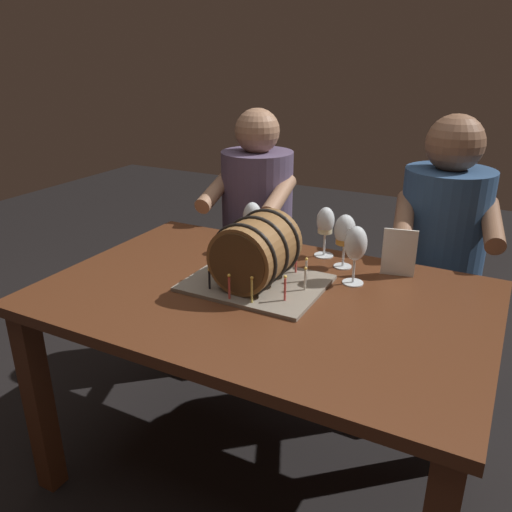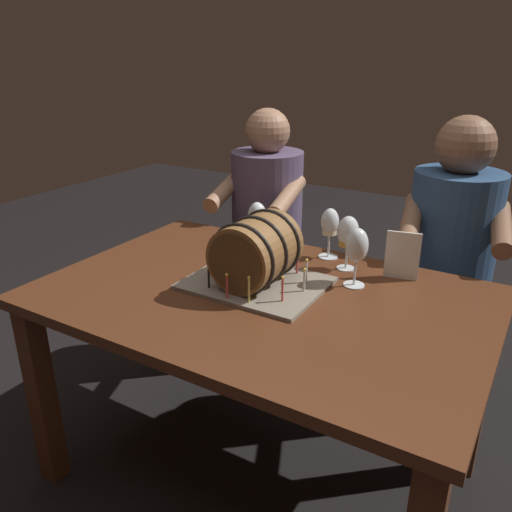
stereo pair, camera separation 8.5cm
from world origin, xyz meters
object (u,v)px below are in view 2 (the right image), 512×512
(barrel_cake, at_px, (256,254))
(person_seated_left, at_px, (266,247))
(menu_card, at_px, (402,256))
(wine_glass_empty, at_px, (357,247))
(wine_glass_amber, at_px, (348,234))
(wine_glass_rose, at_px, (257,220))
(person_seated_right, at_px, (445,280))
(wine_glass_white, at_px, (330,225))
(dining_table, at_px, (262,321))

(barrel_cake, bearing_deg, person_seated_left, 117.38)
(menu_card, bearing_deg, barrel_cake, -154.10)
(wine_glass_empty, bearing_deg, wine_glass_amber, 122.74)
(wine_glass_rose, height_order, person_seated_right, person_seated_right)
(wine_glass_amber, xyz_separation_m, menu_card, (0.18, 0.02, -0.05))
(wine_glass_amber, bearing_deg, wine_glass_empty, -57.26)
(wine_glass_empty, xyz_separation_m, wine_glass_amber, (-0.07, 0.11, -0.01))
(wine_glass_white, xyz_separation_m, menu_card, (0.28, -0.05, -0.04))
(wine_glass_white, bearing_deg, person_seated_left, 141.63)
(wine_glass_empty, bearing_deg, person_seated_right, 71.47)
(person_seated_left, bearing_deg, menu_card, -29.32)
(wine_glass_empty, distance_m, wine_glass_white, 0.25)
(barrel_cake, height_order, wine_glass_white, barrel_cake)
(wine_glass_white, bearing_deg, wine_glass_empty, -47.17)
(wine_glass_empty, xyz_separation_m, wine_glass_white, (-0.17, 0.18, -0.01))
(wine_glass_empty, xyz_separation_m, wine_glass_rose, (-0.43, 0.11, -0.01))
(wine_glass_empty, distance_m, wine_glass_amber, 0.14)
(barrel_cake, bearing_deg, menu_card, 37.25)
(dining_table, xyz_separation_m, wine_glass_empty, (0.23, 0.20, 0.24))
(barrel_cake, xyz_separation_m, wine_glass_empty, (0.27, 0.16, 0.03))
(barrel_cake, bearing_deg, person_seated_right, 57.23)
(barrel_cake, relative_size, person_seated_left, 0.36)
(wine_glass_white, bearing_deg, person_seated_right, 46.52)
(dining_table, relative_size, person_seated_right, 1.14)
(wine_glass_rose, distance_m, menu_card, 0.54)
(person_seated_right, bearing_deg, wine_glass_empty, -108.53)
(person_seated_left, bearing_deg, wine_glass_amber, -37.89)
(menu_card, xyz_separation_m, person_seated_right, (0.08, 0.42, -0.24))
(wine_glass_rose, distance_m, person_seated_right, 0.81)
(person_seated_right, bearing_deg, person_seated_left, -179.99)
(menu_card, bearing_deg, person_seated_left, 139.33)
(barrel_cake, bearing_deg, wine_glass_amber, 53.72)
(wine_glass_amber, height_order, menu_card, wine_glass_amber)
(barrel_cake, relative_size, person_seated_right, 0.35)
(wine_glass_rose, bearing_deg, menu_card, 2.57)
(dining_table, bearing_deg, person_seated_left, 118.83)
(wine_glass_rose, relative_size, person_seated_right, 0.15)
(wine_glass_rose, xyz_separation_m, wine_glass_white, (0.26, 0.07, 0.00))
(wine_glass_amber, relative_size, person_seated_left, 0.16)
(wine_glass_empty, height_order, menu_card, wine_glass_empty)
(wine_glass_rose, bearing_deg, dining_table, -56.83)
(dining_table, relative_size, menu_card, 8.61)
(menu_card, bearing_deg, wine_glass_empty, -140.64)
(barrel_cake, distance_m, menu_card, 0.48)
(wine_glass_rose, relative_size, person_seated_left, 0.16)
(wine_glass_empty, distance_m, person_seated_left, 0.91)
(wine_glass_rose, distance_m, wine_glass_white, 0.27)
(person_seated_left, bearing_deg, wine_glass_white, -38.37)
(dining_table, xyz_separation_m, person_seated_right, (0.42, 0.75, -0.05))
(wine_glass_rose, relative_size, wine_glass_white, 1.01)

